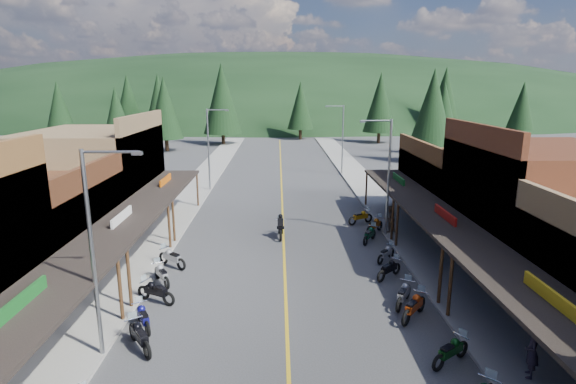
{
  "coord_description": "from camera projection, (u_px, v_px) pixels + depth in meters",
  "views": [
    {
      "loc": [
        -0.34,
        -21.45,
        10.11
      ],
      "look_at": [
        0.33,
        8.58,
        3.0
      ],
      "focal_mm": 28.0,
      "sensor_mm": 36.0,
      "label": 1
    }
  ],
  "objects": [
    {
      "name": "shop_east_2",
      "position": [
        538.0,
        211.0,
        24.35
      ],
      "size": [
        10.9,
        9.0,
        8.2
      ],
      "color": "#562B19",
      "rests_on": "ground"
    },
    {
      "name": "pine_11",
      "position": [
        432.0,
        109.0,
        58.95
      ],
      "size": [
        5.82,
        5.82,
        12.4
      ],
      "color": "black",
      "rests_on": "ground"
    },
    {
      "name": "centerline",
      "position": [
        282.0,
        195.0,
        42.66
      ],
      "size": [
        0.15,
        90.0,
        0.01
      ],
      "primitive_type": "cube",
      "color": "gold",
      "rests_on": "ground"
    },
    {
      "name": "bike_west_6",
      "position": [
        143.0,
        316.0,
        19.06
      ],
      "size": [
        1.59,
        2.12,
        1.17
      ],
      "primitive_type": null,
      "rotation": [
        0.0,
        0.0,
        0.51
      ],
      "color": "navy",
      "rests_on": "ground"
    },
    {
      "name": "bike_east_9",
      "position": [
        386.0,
        253.0,
        26.44
      ],
      "size": [
        1.69,
        1.8,
        1.06
      ],
      "primitive_type": null,
      "rotation": [
        0.0,
        0.0,
        -0.73
      ],
      "color": "gray",
      "rests_on": "ground"
    },
    {
      "name": "bike_east_5",
      "position": [
        451.0,
        350.0,
        16.61
      ],
      "size": [
        2.07,
        1.73,
        1.17
      ],
      "primitive_type": null,
      "rotation": [
        0.0,
        0.0,
        -0.96
      ],
      "color": "#0A3610",
      "rests_on": "ground"
    },
    {
      "name": "pine_5",
      "position": [
        445.0,
        97.0,
        92.15
      ],
      "size": [
        6.72,
        6.72,
        14.0
      ],
      "color": "black",
      "rests_on": "ground"
    },
    {
      "name": "pine_10",
      "position": [
        165.0,
        108.0,
        69.9
      ],
      "size": [
        5.38,
        5.38,
        11.6
      ],
      "color": "black",
      "rests_on": "ground"
    },
    {
      "name": "bike_east_8",
      "position": [
        389.0,
        268.0,
        24.08
      ],
      "size": [
        1.96,
        1.88,
        1.16
      ],
      "primitive_type": null,
      "rotation": [
        0.0,
        0.0,
        -0.83
      ],
      "color": "black",
      "rests_on": "ground"
    },
    {
      "name": "bike_east_10",
      "position": [
        370.0,
        234.0,
        29.63
      ],
      "size": [
        1.66,
        2.13,
        1.18
      ],
      "primitive_type": null,
      "rotation": [
        0.0,
        0.0,
        -0.54
      ],
      "color": "#0C3C22",
      "rests_on": "ground"
    },
    {
      "name": "pine_9",
      "position": [
        443.0,
        112.0,
        66.04
      ],
      "size": [
        4.93,
        4.93,
        10.8
      ],
      "color": "black",
      "rests_on": "ground"
    },
    {
      "name": "bike_west_9",
      "position": [
        172.0,
        257.0,
        25.55
      ],
      "size": [
        2.17,
        1.92,
        1.25
      ],
      "primitive_type": null,
      "rotation": [
        0.0,
        0.0,
        0.91
      ],
      "color": "#9A999E",
      "rests_on": "ground"
    },
    {
      "name": "shop_east_3",
      "position": [
        464.0,
        189.0,
        33.92
      ],
      "size": [
        10.9,
        10.2,
        6.2
      ],
      "color": "#4C2D16",
      "rests_on": "ground"
    },
    {
      "name": "streetlight_0",
      "position": [
        96.0,
        247.0,
        16.19
      ],
      "size": [
        2.16,
        0.18,
        8.0
      ],
      "color": "gray",
      "rests_on": "ground"
    },
    {
      "name": "pedestrian_east_a",
      "position": [
        532.0,
        352.0,
        15.59
      ],
      "size": [
        0.69,
        0.82,
        1.9
      ],
      "primitive_type": "imported",
      "rotation": [
        0.0,
        0.0,
        -1.98
      ],
      "color": "#262030",
      "rests_on": "sidewalk_east"
    },
    {
      "name": "pine_1",
      "position": [
        159.0,
        101.0,
        89.12
      ],
      "size": [
        5.88,
        5.88,
        12.5
      ],
      "color": "black",
      "rests_on": "ground"
    },
    {
      "name": "shop_west_3",
      "position": [
        96.0,
        178.0,
        33.09
      ],
      "size": [
        10.9,
        10.2,
        8.2
      ],
      "color": "brown",
      "rests_on": "ground"
    },
    {
      "name": "bike_east_7",
      "position": [
        404.0,
        293.0,
        21.09
      ],
      "size": [
        1.71,
        2.23,
        1.23
      ],
      "primitive_type": null,
      "rotation": [
        0.0,
        0.0,
        -0.53
      ],
      "color": "gray",
      "rests_on": "ground"
    },
    {
      "name": "ground",
      "position": [
        285.0,
        287.0,
        23.21
      ],
      "size": [
        220.0,
        220.0,
        0.0
      ],
      "primitive_type": "plane",
      "color": "#38383A",
      "rests_on": "ground"
    },
    {
      "name": "pine_3",
      "position": [
        300.0,
        105.0,
        86.01
      ],
      "size": [
        5.04,
        5.04,
        11.0
      ],
      "color": "black",
      "rests_on": "ground"
    },
    {
      "name": "rider_on_bike",
      "position": [
        280.0,
        228.0,
        30.61
      ],
      "size": [
        0.78,
        2.28,
        1.73
      ],
      "rotation": [
        0.0,
        0.0,
        0.01
      ],
      "color": "black",
      "rests_on": "ground"
    },
    {
      "name": "bike_west_5",
      "position": [
        139.0,
        335.0,
        17.52
      ],
      "size": [
        1.9,
        2.25,
        1.28
      ],
      "primitive_type": null,
      "rotation": [
        0.0,
        0.0,
        0.62
      ],
      "color": "black",
      "rests_on": "ground"
    },
    {
      "name": "sidewalk_east",
      "position": [
        373.0,
        194.0,
        42.84
      ],
      "size": [
        3.4,
        94.0,
        0.15
      ],
      "primitive_type": "cube",
      "color": "gray",
      "rests_on": "ground"
    },
    {
      "name": "pine_6",
      "position": [
        522.0,
        106.0,
        84.97
      ],
      "size": [
        5.04,
        5.04,
        11.0
      ],
      "color": "black",
      "rests_on": "ground"
    },
    {
      "name": "pine_8",
      "position": [
        117.0,
        118.0,
        60.27
      ],
      "size": [
        4.48,
        4.48,
        10.0
      ],
      "color": "black",
      "rests_on": "ground"
    },
    {
      "name": "pine_2",
      "position": [
        222.0,
        99.0,
        77.58
      ],
      "size": [
        6.72,
        6.72,
        14.0
      ],
      "color": "black",
      "rests_on": "ground"
    },
    {
      "name": "pedestrian_east_b",
      "position": [
        390.0,
        219.0,
        31.27
      ],
      "size": [
        1.04,
        0.82,
        1.88
      ],
      "primitive_type": "imported",
      "rotation": [
        0.0,
        0.0,
        3.52
      ],
      "color": "brown",
      "rests_on": "sidewalk_east"
    },
    {
      "name": "pine_4",
      "position": [
        380.0,
        102.0,
        80.3
      ],
      "size": [
        5.88,
        5.88,
        12.5
      ],
      "color": "black",
      "rests_on": "ground"
    },
    {
      "name": "bike_east_11",
      "position": [
        375.0,
        225.0,
        31.46
      ],
      "size": [
        1.96,
        2.16,
        1.26
      ],
      "primitive_type": null,
      "rotation": [
        0.0,
        0.0,
        -0.68
      ],
      "color": "#AD550C",
      "rests_on": "ground"
    },
    {
      "name": "pine_0",
      "position": [
        59.0,
        107.0,
        81.17
      ],
      "size": [
        5.04,
        5.04,
        11.0
      ],
      "color": "black",
      "rests_on": "ground"
    },
    {
      "name": "sidewalk_west",
      "position": [
        190.0,
        195.0,
        42.46
      ],
      "size": [
        3.4,
        94.0,
        0.15
      ],
      "primitive_type": "cube",
      "color": "gray",
      "rests_on": "ground"
    },
    {
      "name": "shop_west_2",
      "position": [
        28.0,
        231.0,
        23.98
      ],
      "size": [
        10.9,
        9.0,
        6.2
      ],
      "color": "#3F2111",
      "rests_on": "ground"
    },
    {
      "name": "streetlight_2",
      "position": [
        387.0,
        172.0,
        30.11
      ],
      "size": [
        2.16,
        0.18,
        8.0
      ],
      "color": "gray",
      "rests_on": "ground"
    },
    {
      "name": "streetlight_1",
      "position": [
        210.0,
        146.0,
        43.43
      ],
      "size": [
        2.16,
        0.18,
        8.0
      ],
      "color": "gray",
      "rests_on": "ground"
    },
    {
      "name": "ridge_hill",
      "position": [
        279.0,
        116.0,
        154.55
      ],
      "size": [
        310.0,
        140.0,
        60.0
      ],
      "primitive_type": "ellipsoid",
      "color": "black",
      "rests_on": "ground"
    },
    {
      "name": "bike_east_12",
      "position": [
        361.0,
        216.0,
        33.6
      ],
      "size": [
        2.19,
        1.6,
        1.2
      ],
      "primitive_type": null,
      "rotation": [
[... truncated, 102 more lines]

